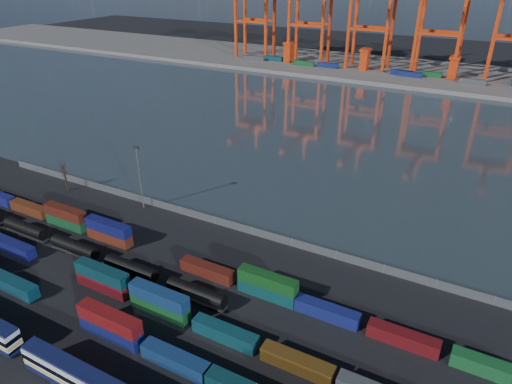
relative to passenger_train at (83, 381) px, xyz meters
The scene contains 14 objects.
ground 20.69m from the passenger_train, 87.69° to the left, with size 700.00×700.00×0.00m, color black.
harbor_water 125.56m from the passenger_train, 89.62° to the left, with size 700.00×700.00×0.00m, color #29363C.
far_quay 230.54m from the passenger_train, 89.79° to the left, with size 700.00×70.00×2.00m, color #514F4C.
passenger_train is the anchor object (origin of this frame).
container_row_south 12.69m from the passenger_train, 52.30° to the left, with size 140.21×2.44×5.20m.
container_row_mid 19.73m from the passenger_train, 69.09° to the left, with size 140.78×2.37×5.05m.
container_row_north 34.20m from the passenger_train, 113.98° to the left, with size 140.37×2.34×4.98m.
tanker_string 43.09m from the passenger_train, 146.31° to the left, with size 89.74×2.63×3.76m.
waterfront_fence 48.57m from the passenger_train, 89.02° to the left, with size 160.12×0.12×2.20m.
bare_tree 69.59m from the passenger_train, 140.47° to the left, with size 2.21×2.30×8.57m.
yard_light_mast 55.36m from the passenger_train, 122.08° to the left, with size 1.60×0.40×16.60m.
gantry_cranes 226.67m from the passenger_train, 91.71° to the left, with size 198.04×44.23×59.90m.
quay_containers 216.24m from the passenger_train, 92.70° to the left, with size 172.58×10.99×2.60m.
straddle_carriers 220.61m from the passenger_train, 90.43° to the left, with size 140.00×7.00×11.10m.
Camera 1 is at (42.51, -48.86, 56.02)m, focal length 32.00 mm.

